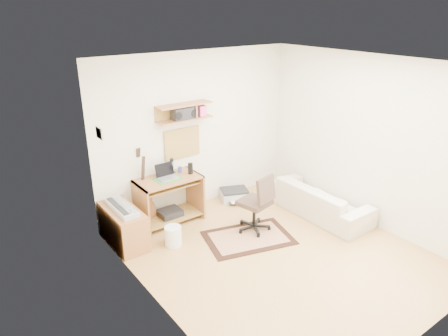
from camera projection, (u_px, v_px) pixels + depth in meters
floor at (277, 255)px, 5.75m from camera, size 3.60×4.00×0.01m
ceiling at (288, 64)px, 4.78m from camera, size 3.60×4.00×0.01m
back_wall at (197, 132)px, 6.76m from camera, size 3.60×0.01×2.60m
left_wall at (155, 206)px, 4.27m from camera, size 0.01×4.00×2.60m
right_wall at (369, 142)px, 6.26m from camera, size 0.01×4.00×2.60m
wall_shelf at (184, 112)px, 6.35m from camera, size 0.90×0.25×0.26m
cork_board at (182, 143)px, 6.63m from camera, size 0.64×0.03×0.49m
wall_photo at (99, 133)px, 5.24m from camera, size 0.02×0.20×0.15m
desk at (169, 200)px, 6.50m from camera, size 1.00×0.55×0.75m
laptop at (167, 172)px, 6.29m from camera, size 0.30×0.30×0.23m
speaker at (190, 168)px, 6.50m from camera, size 0.08×0.08×0.18m
desk_lamp at (173, 165)px, 6.51m from camera, size 0.09×0.09×0.27m
pencil_cup at (180, 170)px, 6.57m from camera, size 0.06×0.06×0.09m
boombox at (184, 113)px, 6.35m from camera, size 0.38×0.18×0.20m
rug at (248, 238)px, 6.15m from camera, size 1.44×1.15×0.02m
task_chair at (254, 202)px, 6.20m from camera, size 0.58×0.58×0.94m
cabinet at (123, 226)px, 5.93m from camera, size 0.40×0.90×0.55m
music_keyboard at (121, 207)px, 5.82m from camera, size 0.23×0.73×0.06m
guitar at (145, 188)px, 6.32m from camera, size 0.36×0.26×1.25m
waste_basket at (173, 236)px, 5.93m from camera, size 0.30×0.30×0.29m
printer at (234, 195)px, 7.34m from camera, size 0.59×0.53×0.18m
sofa at (319, 195)px, 6.75m from camera, size 0.52×1.77×0.69m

